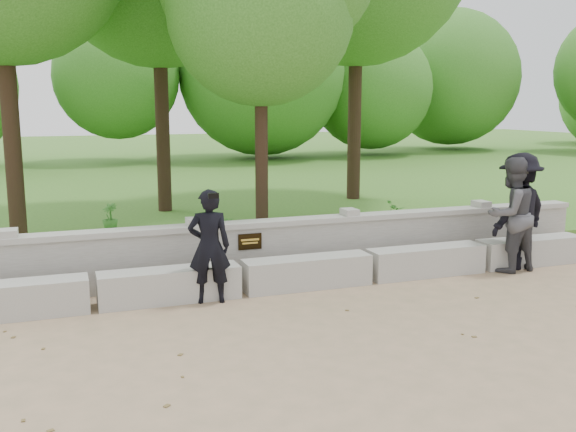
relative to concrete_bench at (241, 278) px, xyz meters
name	(u,v)px	position (x,y,z in m)	size (l,w,h in m)	color
ground	(287,340)	(0.00, -1.90, -0.22)	(80.00, 80.00, 0.00)	tan
lawn	(137,185)	(0.00, 12.10, -0.10)	(40.00, 22.00, 0.25)	#3D6A25
concrete_bench	(241,278)	(0.00, 0.00, 0.00)	(11.90, 0.45, 0.45)	beige
parapet_wall	(228,251)	(0.00, 0.70, 0.24)	(12.50, 0.35, 0.90)	#B2AFA8
man_main	(209,246)	(-0.50, -0.22, 0.55)	(0.62, 0.57, 1.55)	black
visitor_left	(511,215)	(4.38, -0.22, 0.69)	(0.97, 0.80, 1.83)	#45444A
visitor_mid	(519,211)	(4.64, -0.10, 0.72)	(1.38, 1.05, 1.88)	black
shrub_b	(227,237)	(0.17, 1.40, 0.31)	(0.31, 0.25, 0.57)	#377628
shrub_c	(397,214)	(3.94, 2.59, 0.28)	(0.46, 0.40, 0.51)	#377628
shrub_d	(110,217)	(-1.45, 4.10, 0.29)	(0.29, 0.26, 0.52)	#377628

